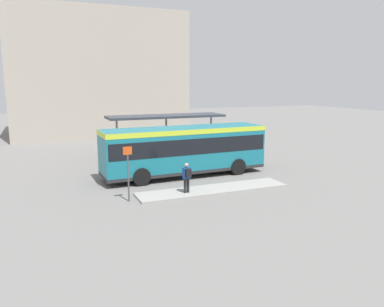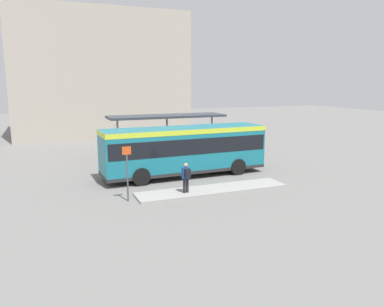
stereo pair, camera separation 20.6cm
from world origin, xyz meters
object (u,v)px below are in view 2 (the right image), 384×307
at_px(city_bus, 185,148).
at_px(bicycle_white, 248,147).
at_px(bicycle_blue, 254,148).
at_px(bicycle_red, 256,151).
at_px(potted_planter_near_shelter, 172,152).
at_px(platform_sign, 127,171).
at_px(pedestrian_waiting, 186,176).

bearing_deg(city_bus, bicycle_white, 34.34).
bearing_deg(bicycle_blue, bicycle_red, 154.56).
distance_m(city_bus, bicycle_red, 9.13).
height_order(bicycle_blue, potted_planter_near_shelter, potted_planter_near_shelter).
bearing_deg(bicycle_white, bicycle_blue, 176.49).
bearing_deg(bicycle_blue, city_bus, 121.26).
bearing_deg(bicycle_white, potted_planter_near_shelter, 94.16).
distance_m(bicycle_white, potted_planter_near_shelter, 7.91).
xyz_separation_m(bicycle_blue, platform_sign, (-12.91, -9.13, 1.17)).
xyz_separation_m(bicycle_red, bicycle_blue, (0.41, 0.89, 0.00)).
bearing_deg(bicycle_white, city_bus, 117.28).
distance_m(bicycle_blue, platform_sign, 15.86).
relative_size(bicycle_white, potted_planter_near_shelter, 1.09).
xyz_separation_m(potted_planter_near_shelter, platform_sign, (-5.14, -8.22, 0.79)).
height_order(city_bus, platform_sign, city_bus).
height_order(bicycle_red, bicycle_blue, bicycle_blue).
bearing_deg(bicycle_red, bicycle_white, -9.11).
bearing_deg(bicycle_white, platform_sign, 118.95).
xyz_separation_m(bicycle_white, platform_sign, (-12.82, -10.03, 1.20)).
xyz_separation_m(bicycle_red, potted_planter_near_shelter, (-7.36, -0.02, 0.38)).
bearing_deg(pedestrian_waiting, bicycle_red, -53.67).
relative_size(city_bus, bicycle_red, 5.93).
xyz_separation_m(city_bus, platform_sign, (-4.57, -3.95, -0.27)).
distance_m(pedestrian_waiting, platform_sign, 3.15).
distance_m(bicycle_red, bicycle_blue, 0.98).
bearing_deg(potted_planter_near_shelter, bicycle_white, 13.22).
bearing_deg(city_bus, potted_planter_near_shelter, 80.36).
bearing_deg(bicycle_blue, pedestrian_waiting, 132.74).
height_order(city_bus, potted_planter_near_shelter, city_bus).
relative_size(city_bus, pedestrian_waiting, 6.56).
xyz_separation_m(pedestrian_waiting, platform_sign, (-3.11, 0.11, 0.51)).
distance_m(bicycle_red, platform_sign, 15.02).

